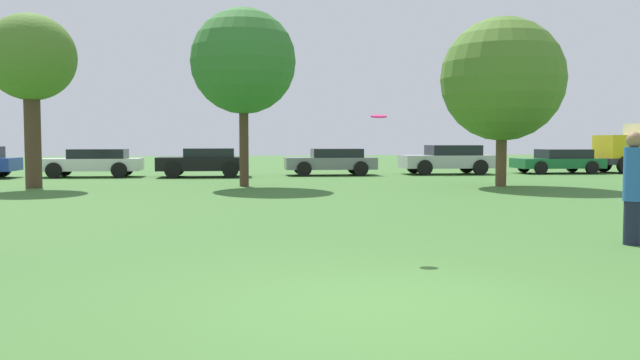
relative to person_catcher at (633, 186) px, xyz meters
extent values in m
plane|color=#3D6B2D|center=(-4.66, -2.93, -0.90)|extent=(120.00, 120.00, 0.00)
cylinder|color=#191E33|center=(0.00, 0.00, -0.56)|extent=(0.25, 0.25, 0.67)
cylinder|color=#2659A5|center=(0.00, 0.00, 0.18)|extent=(0.29, 0.29, 0.82)
sphere|color=#8C6647|center=(0.00, 0.00, 0.70)|extent=(0.24, 0.24, 0.24)
cylinder|color=#F21E72|center=(-3.98, 0.01, 1.04)|extent=(0.23, 0.23, 0.06)
cylinder|color=#473323|center=(-12.21, 13.97, 0.86)|extent=(0.52, 0.52, 3.52)
ellipsoid|color=#4C7528|center=(-12.21, 13.97, 3.42)|extent=(2.92, 2.92, 2.85)
cylinder|color=#473323|center=(-5.26, 13.58, 0.74)|extent=(0.31, 0.31, 3.29)
sphere|color=#33702D|center=(-5.26, 13.58, 3.37)|extent=(3.59, 3.59, 3.59)
cylinder|color=brown|center=(3.50, 12.26, 0.36)|extent=(0.37, 0.37, 2.51)
sphere|color=#4C7528|center=(3.50, 12.26, 2.77)|extent=(4.22, 4.22, 4.22)
cylinder|color=black|center=(-15.32, 21.10, -0.55)|extent=(0.71, 0.24, 0.70)
cube|color=silver|center=(-11.51, 20.31, -0.36)|extent=(4.30, 1.81, 0.52)
cube|color=black|center=(-11.19, 20.30, 0.10)|extent=(2.39, 1.54, 0.40)
cylinder|color=black|center=(-12.85, 19.53, -0.57)|extent=(0.66, 0.21, 0.66)
cylinder|color=black|center=(-12.79, 21.19, -0.57)|extent=(0.66, 0.21, 0.66)
cylinder|color=black|center=(-10.22, 19.44, -0.57)|extent=(0.66, 0.21, 0.66)
cylinder|color=black|center=(-10.16, 21.10, -0.57)|extent=(0.66, 0.21, 0.66)
cube|color=black|center=(-6.76, 19.65, -0.32)|extent=(3.90, 1.99, 0.57)
cube|color=black|center=(-6.47, 19.63, 0.15)|extent=(2.17, 1.71, 0.37)
cylinder|color=black|center=(-7.98, 18.76, -0.56)|extent=(0.68, 0.24, 0.67)
cylinder|color=black|center=(-7.91, 20.62, -0.56)|extent=(0.68, 0.24, 0.67)
cylinder|color=black|center=(-5.61, 18.67, -0.56)|extent=(0.68, 0.24, 0.67)
cylinder|color=black|center=(-5.54, 20.53, -0.56)|extent=(0.68, 0.24, 0.67)
cube|color=slate|center=(-1.10, 20.12, -0.36)|extent=(4.13, 1.83, 0.53)
cube|color=black|center=(-0.80, 20.11, 0.10)|extent=(2.29, 1.56, 0.39)
cylinder|color=black|center=(-2.39, 19.32, -0.57)|extent=(0.66, 0.24, 0.65)
cylinder|color=black|center=(-2.33, 21.01, -0.57)|extent=(0.66, 0.24, 0.65)
cylinder|color=black|center=(0.13, 19.23, -0.57)|extent=(0.66, 0.24, 0.65)
cylinder|color=black|center=(0.19, 20.91, -0.57)|extent=(0.66, 0.24, 0.65)
cube|color=#B2B2B7|center=(4.41, 20.13, -0.31)|extent=(4.27, 1.99, 0.59)
cube|color=black|center=(4.72, 20.12, 0.22)|extent=(2.37, 1.70, 0.46)
cylinder|color=black|center=(3.07, 19.26, -0.55)|extent=(0.70, 0.23, 0.70)
cylinder|color=black|center=(3.14, 21.10, -0.55)|extent=(0.70, 0.23, 0.70)
cylinder|color=black|center=(5.68, 19.17, -0.55)|extent=(0.70, 0.23, 0.70)
cylinder|color=black|center=(5.74, 21.00, -0.55)|extent=(0.70, 0.23, 0.70)
cube|color=#196633|center=(9.91, 20.02, -0.41)|extent=(4.11, 1.98, 0.46)
cube|color=black|center=(10.21, 20.01, 0.03)|extent=(2.28, 1.69, 0.43)
cylinder|color=black|center=(8.62, 19.15, -0.59)|extent=(0.62, 0.19, 0.61)
cylinder|color=black|center=(8.69, 20.98, -0.59)|extent=(0.62, 0.19, 0.61)
cylinder|color=black|center=(11.13, 19.06, -0.59)|extent=(0.62, 0.19, 0.61)
cylinder|color=black|center=(11.19, 20.89, -0.59)|extent=(0.62, 0.19, 0.61)
cube|color=gold|center=(13.09, 20.00, 0.37)|extent=(1.80, 1.91, 1.11)
cylinder|color=black|center=(12.84, 19.04, -0.48)|extent=(0.85, 0.28, 0.84)
cylinder|color=black|center=(12.91, 20.97, -0.48)|extent=(0.85, 0.28, 0.84)
camera|label=1|loc=(-6.29, -9.05, 0.71)|focal=36.84mm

